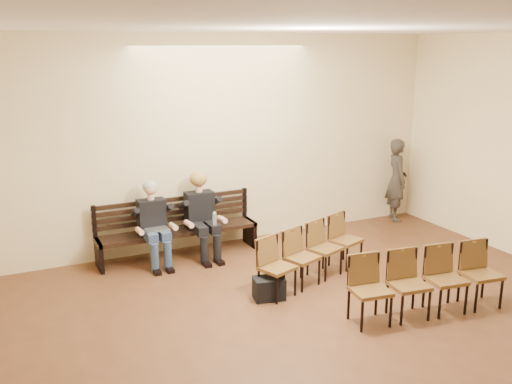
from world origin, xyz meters
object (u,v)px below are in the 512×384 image
(bench, at_px, (179,243))
(passerby, at_px, (397,174))
(chair_row_front, at_px, (314,253))
(bag, at_px, (269,288))
(seated_woman, at_px, (202,217))
(water_bottle, at_px, (215,227))
(seated_man, at_px, (154,224))
(chair_row_back, at_px, (428,283))
(laptop, at_px, (157,230))

(bench, relative_size, passerby, 1.42)
(passerby, xyz_separation_m, chair_row_front, (-2.95, -1.85, -0.51))
(bench, height_order, bag, bench)
(seated_woman, xyz_separation_m, passerby, (4.06, 0.22, 0.26))
(water_bottle, bearing_deg, bag, -85.17)
(seated_man, xyz_separation_m, chair_row_front, (1.89, -1.63, -0.22))
(seated_man, distance_m, chair_row_back, 4.12)
(chair_row_front, distance_m, chair_row_back, 1.71)
(bench, height_order, passerby, passerby)
(chair_row_back, bearing_deg, water_bottle, 128.61)
(seated_woman, relative_size, laptop, 3.72)
(chair_row_back, bearing_deg, passerby, 64.23)
(bench, xyz_separation_m, chair_row_front, (1.47, -1.75, 0.18))
(seated_woman, distance_m, laptop, 0.79)
(bench, relative_size, seated_woman, 2.01)
(bag, relative_size, chair_row_front, 0.21)
(bag, bearing_deg, water_bottle, 94.83)
(seated_man, distance_m, bag, 2.23)
(laptop, height_order, chair_row_front, chair_row_front)
(bench, bearing_deg, passerby, 1.30)
(bag, bearing_deg, chair_row_back, -37.99)
(water_bottle, bearing_deg, bench, 138.13)
(bench, distance_m, chair_row_front, 2.29)
(passerby, relative_size, chair_row_front, 0.92)
(laptop, xyz_separation_m, chair_row_back, (2.61, -3.03, -0.15))
(bag, relative_size, passerby, 0.22)
(chair_row_back, bearing_deg, bench, 131.25)
(bag, bearing_deg, seated_woman, 97.17)
(passerby, bearing_deg, laptop, 113.99)
(seated_man, relative_size, chair_row_back, 0.61)
(water_bottle, bearing_deg, chair_row_front, -52.95)
(bench, relative_size, chair_row_back, 1.26)
(laptop, height_order, passerby, passerby)
(laptop, distance_m, passerby, 4.86)
(bench, height_order, seated_woman, seated_woman)
(laptop, bearing_deg, bag, -59.96)
(seated_man, xyz_separation_m, passerby, (4.85, 0.22, 0.28))
(seated_woman, xyz_separation_m, laptop, (-0.77, -0.14, -0.07))
(passerby, distance_m, chair_row_back, 4.08)
(seated_woman, relative_size, chair_row_back, 0.63)
(laptop, relative_size, bag, 0.85)
(water_bottle, bearing_deg, laptop, 169.51)
(chair_row_front, xyz_separation_m, chair_row_back, (0.74, -1.54, 0.02))
(bench, bearing_deg, chair_row_back, -56.18)
(chair_row_back, bearing_deg, laptop, 138.18)
(seated_woman, xyz_separation_m, chair_row_front, (1.11, -1.63, -0.24))
(bag, bearing_deg, chair_row_front, 18.71)
(seated_woman, distance_m, passerby, 4.08)
(passerby, height_order, chair_row_back, passerby)
(seated_man, relative_size, passerby, 0.69)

